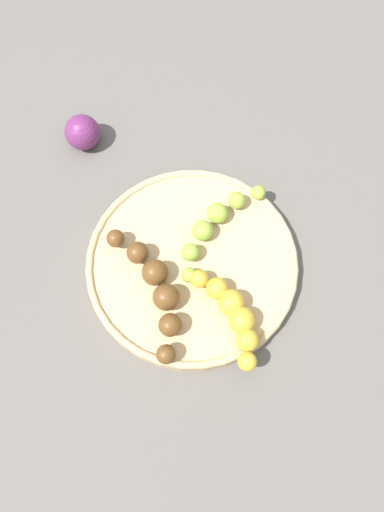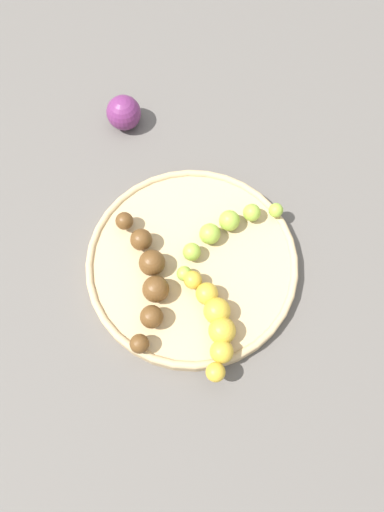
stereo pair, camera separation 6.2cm
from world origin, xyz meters
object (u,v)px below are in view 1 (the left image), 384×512
(banana_spotted, at_px, (233,313))
(plum_purple, at_px, (83,132))
(banana_overripe, at_px, (155,287))
(banana_green, at_px, (214,225))
(fruit_bowl, at_px, (192,263))

(banana_spotted, xyz_separation_m, plum_purple, (-0.12, 0.33, -0.01))
(banana_overripe, bearing_deg, plum_purple, 90.56)
(banana_green, bearing_deg, banana_overripe, 87.52)
(banana_spotted, distance_m, banana_green, 0.12)
(banana_overripe, bearing_deg, banana_spotted, -43.85)
(banana_spotted, xyz_separation_m, banana_green, (0.02, 0.12, -0.00))
(banana_spotted, bearing_deg, fruit_bowl, 95.11)
(banana_overripe, xyz_separation_m, banana_green, (0.10, 0.06, -0.00))
(fruit_bowl, height_order, banana_overripe, banana_overripe)
(banana_spotted, bearing_deg, banana_overripe, 132.36)
(fruit_bowl, distance_m, banana_green, 0.06)
(banana_overripe, xyz_separation_m, plum_purple, (-0.04, 0.27, -0.01))
(banana_overripe, height_order, plum_purple, banana_overripe)
(banana_overripe, height_order, banana_spotted, same)
(fruit_bowl, relative_size, banana_green, 1.93)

